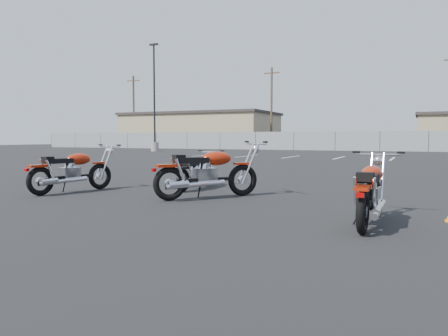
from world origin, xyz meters
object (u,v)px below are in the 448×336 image
at_px(motorcycle_front_red, 72,171).
at_px(motorcycle_second_black, 196,172).
at_px(motorcycle_third_red, 207,172).
at_px(motorcycle_rear_red, 371,192).

relative_size(motorcycle_front_red, motorcycle_second_black, 1.17).
xyz_separation_m(motorcycle_front_red, motorcycle_third_red, (3.20, 0.40, 0.04)).
bearing_deg(motorcycle_front_red, motorcycle_second_black, 37.96).
bearing_deg(motorcycle_front_red, motorcycle_rear_red, -9.07).
bearing_deg(motorcycle_third_red, motorcycle_rear_red, -23.57).
height_order(motorcycle_third_red, motorcycle_rear_red, motorcycle_third_red).
relative_size(motorcycle_second_black, motorcycle_rear_red, 0.90).
xyz_separation_m(motorcycle_third_red, motorcycle_rear_red, (3.29, -1.43, -0.07)).
distance_m(motorcycle_second_black, motorcycle_third_red, 1.66).
height_order(motorcycle_second_black, motorcycle_third_red, motorcycle_third_red).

